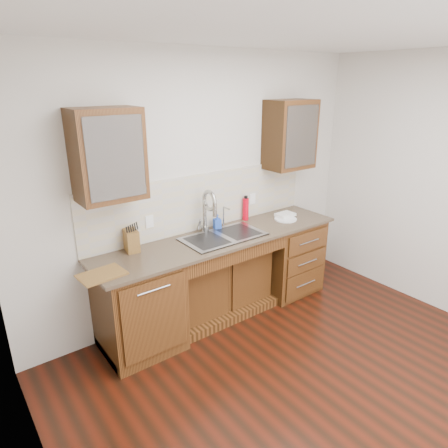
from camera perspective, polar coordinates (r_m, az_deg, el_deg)
ground at (r=3.68m, az=14.32°, el=-22.65°), size 4.00×3.50×0.10m
ceiling at (r=2.76m, az=19.80°, el=26.10°), size 4.00×3.50×0.10m
wall_back at (r=4.19m, az=-3.30°, el=5.36°), size 4.00×0.10×2.70m
wall_left at (r=1.91m, az=-25.81°, el=-15.83°), size 0.10×3.50×2.70m
base_cabinet_left at (r=3.83m, az=-12.06°, el=-11.41°), size 0.70×0.62×0.88m
base_cabinet_center at (r=4.35m, az=-1.04°, el=-8.23°), size 1.20×0.44×0.70m
base_cabinet_right at (r=4.81m, az=8.83°, el=-4.38°), size 0.70×0.62×0.88m
countertop at (r=4.04m, az=-0.21°, el=-1.97°), size 2.70×0.65×0.03m
backsplash at (r=4.18m, az=-2.79°, el=3.27°), size 2.70×0.02×0.59m
sink at (r=4.06m, az=-0.08°, el=-2.95°), size 0.84×0.46×0.19m
faucet at (r=4.09m, az=-2.80°, el=1.51°), size 0.04×0.04×0.40m
filter_tap at (r=4.26m, az=-0.08°, el=1.16°), size 0.02×0.02×0.24m
upper_cabinet_left at (r=3.43m, az=-16.29°, el=9.44°), size 0.55×0.34×0.75m
upper_cabinet_right at (r=4.60m, az=9.39°, el=12.47°), size 0.55×0.34×0.75m
outlet_left at (r=3.89m, az=-10.61°, el=0.32°), size 0.08×0.01×0.12m
outlet_right at (r=4.57m, az=4.08°, el=3.61°), size 0.08×0.01×0.12m
soap_bottle at (r=4.21m, az=-0.97°, el=0.34°), size 0.09×0.09×0.16m
water_bottle at (r=4.48m, az=3.12°, el=2.14°), size 0.08×0.08×0.25m
plate at (r=4.56m, az=8.78°, el=0.71°), size 0.32×0.32×0.01m
dish_towel at (r=4.63m, az=8.74°, el=1.33°), size 0.21×0.16×0.03m
knife_block at (r=3.77m, az=-13.11°, el=-2.28°), size 0.14×0.20×0.20m
cutting_board at (r=3.40m, az=-17.07°, el=-6.94°), size 0.38×0.28×0.02m
cup_left_a at (r=3.41m, az=-17.63°, el=8.42°), size 0.16×0.16×0.10m
cup_left_b at (r=3.46m, az=-15.33°, el=8.78°), size 0.12×0.12×0.10m
cup_right_a at (r=4.50m, az=8.05°, el=11.73°), size 0.15×0.15×0.10m
cup_right_b at (r=4.69m, az=10.40°, el=11.93°), size 0.14×0.14×0.10m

